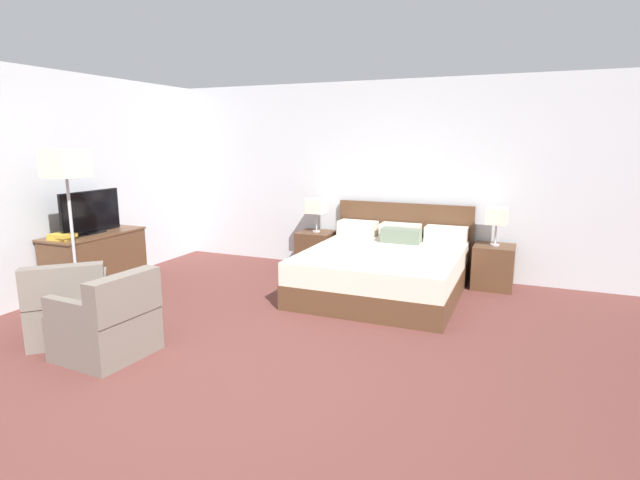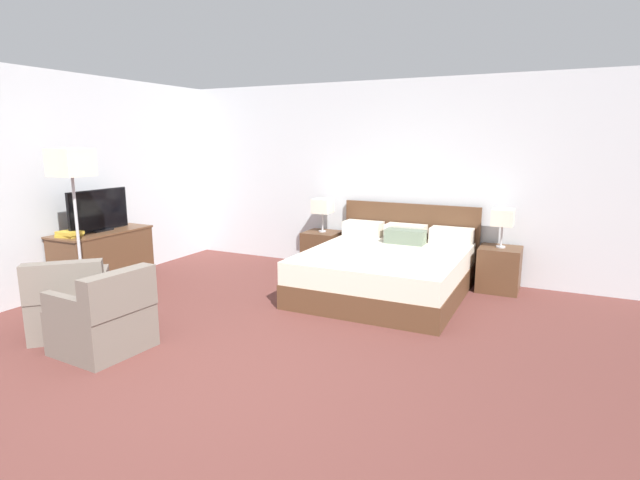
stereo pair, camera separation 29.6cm
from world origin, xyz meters
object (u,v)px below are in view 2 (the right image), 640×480
Objects in this scene: book_red_cover at (69,236)px; armchair_by_window at (70,305)px; floor_lamp at (72,172)px; nightstand_left at (322,250)px; table_lamp_right at (503,218)px; tv at (99,211)px; bed at (387,270)px; dresser at (103,259)px; nightstand_right at (499,269)px; table_lamp_left at (322,207)px; book_blue_cover at (70,233)px; armchair_companion at (105,321)px.

book_red_cover is 1.29m from armchair_by_window.
nightstand_left is at bearing 59.25° from floor_lamp.
tv is at bearing -154.90° from table_lamp_right.
bed is 3.54m from dresser.
bed is at bearing -30.60° from nightstand_left.
nightstand_right is 1.15× the size of table_lamp_right.
nightstand_right is 0.46× the size of dresser.
table_lamp_right is at bearing 33.99° from floor_lamp.
book_red_cover is (-0.01, -0.43, -0.23)m from tv.
tv reaches higher than table_lamp_right.
book_blue_cover is (-2.04, -2.53, -0.12)m from table_lamp_left.
table_lamp_left is 3.25m from book_blue_cover.
armchair_companion is at bearing -130.23° from table_lamp_right.
armchair_by_window is at bearing 166.10° from armchair_companion.
nightstand_left is at bearing 82.08° from armchair_companion.
armchair_companion is (1.56, -0.92, -0.51)m from book_blue_cover.
tv is 2.18m from armchair_companion.
book_red_cover is 0.13× the size of floor_lamp.
table_lamp_right is 4.97m from dresser.
nightstand_right is (2.44, 0.00, 0.00)m from nightstand_left.
book_red_cover reaches higher than armchair_companion.
armchair_companion is at bearing -121.93° from bed.
book_red_cover is at bearing 180.00° from book_blue_cover.
tv is at bearing 88.47° from book_red_cover.
dresser is (-2.05, -2.09, -0.53)m from table_lamp_left.
dresser is at bearing 88.83° from book_red_cover.
floor_lamp is (-0.50, 0.54, 1.23)m from armchair_by_window.
dresser is 1.37m from floor_lamp.
floor_lamp is at bearing -144.67° from bed.
tv reaches higher than nightstand_left.
table_lamp_right is 0.49× the size of armchair_by_window.
tv reaches higher than armchair_by_window.
tv is 0.49m from book_red_cover.
bed is 1.18× the size of floor_lamp.
table_lamp_left reaches higher than armchair_companion.
nightstand_left is 2.93m from dresser.
armchair_companion is (1.57, -1.35, -0.10)m from dresser.
table_lamp_right is at bearing 25.01° from dresser.
dresser is at bearing -157.25° from bed.
tv reaches higher than bed.
table_lamp_right reaches higher than bed.
table_lamp_left is 0.40× the size of dresser.
table_lamp_right is 0.40× the size of dresser.
tv reaches higher than nightstand_right.
book_blue_cover is (-4.48, -2.52, 0.52)m from nightstand_right.
nightstand_left is 3.42m from floor_lamp.
table_lamp_left is 3.53m from armchair_by_window.
table_lamp_left is at bearing 51.05° from book_blue_cover.
dresser is 1.40× the size of tv.
book_red_cover is 0.04m from book_blue_cover.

